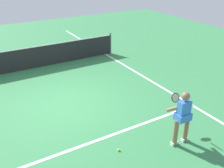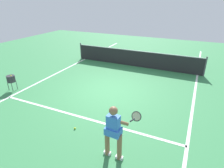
{
  "view_description": "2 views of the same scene",
  "coord_description": "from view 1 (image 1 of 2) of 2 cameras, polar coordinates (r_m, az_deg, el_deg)",
  "views": [
    {
      "loc": [
        -2.64,
        -7.49,
        4.56
      ],
      "look_at": [
        1.02,
        -1.27,
        1.04
      ],
      "focal_mm": 41.61,
      "sensor_mm": 36.0,
      "label": 1
    },
    {
      "loc": [
        3.44,
        -7.11,
        3.93
      ],
      "look_at": [
        0.74,
        -1.2,
        0.98
      ],
      "focal_mm": 30.84,
      "sensor_mm": 36.0,
      "label": 2
    }
  ],
  "objects": [
    {
      "name": "ground_plane",
      "position": [
        9.16,
        -9.59,
        -4.25
      ],
      "size": [
        27.08,
        27.08,
        0.0
      ],
      "primitive_type": "plane",
      "color": "#38844C"
    },
    {
      "name": "service_line_marking",
      "position": [
        7.39,
        -2.79,
        -12.09
      ],
      "size": [
        7.24,
        0.1,
        0.01
      ],
      "primitive_type": "cube",
      "color": "white",
      "rests_on": "ground"
    },
    {
      "name": "sideline_right_marking",
      "position": [
        10.77,
        8.54,
        0.69
      ],
      "size": [
        0.1,
        18.83,
        0.01
      ],
      "primitive_type": "cube",
      "color": "white",
      "rests_on": "ground"
    },
    {
      "name": "court_net",
      "position": [
        12.3,
        -16.42,
        5.71
      ],
      "size": [
        7.92,
        0.08,
        1.09
      ],
      "color": "#4C4C51",
      "rests_on": "ground"
    },
    {
      "name": "tennis_player",
      "position": [
        7.06,
        15.21,
        -6.73
      ],
      "size": [
        0.8,
        0.92,
        1.55
      ],
      "color": "#8C6647",
      "rests_on": "ground"
    },
    {
      "name": "tennis_ball_near",
      "position": [
        7.0,
        1.46,
        -14.27
      ],
      "size": [
        0.07,
        0.07,
        0.07
      ],
      "primitive_type": "sphere",
      "color": "#D1E533",
      "rests_on": "ground"
    }
  ]
}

